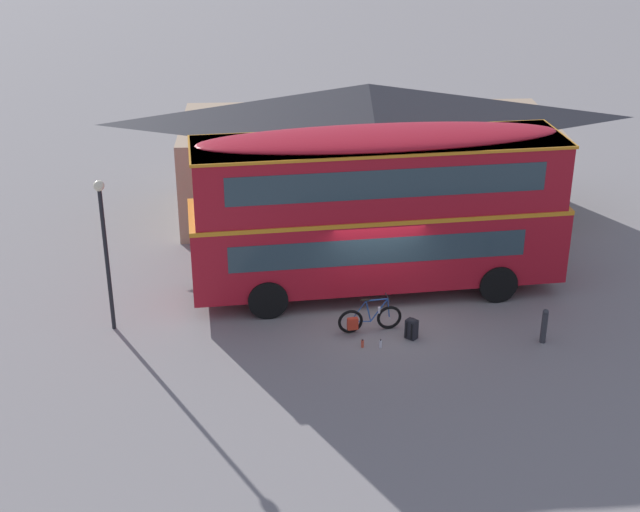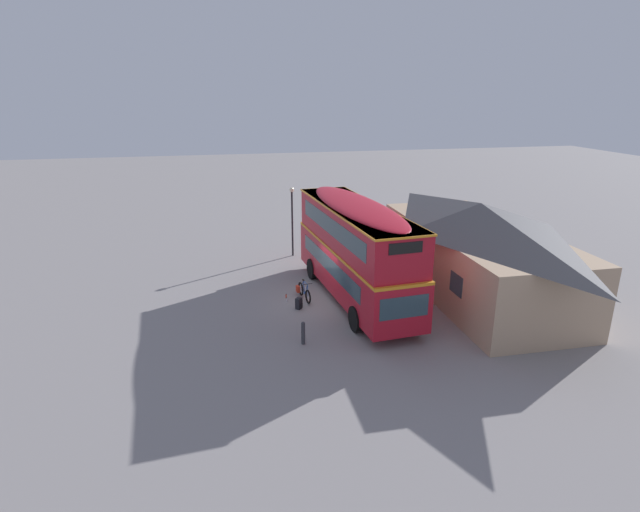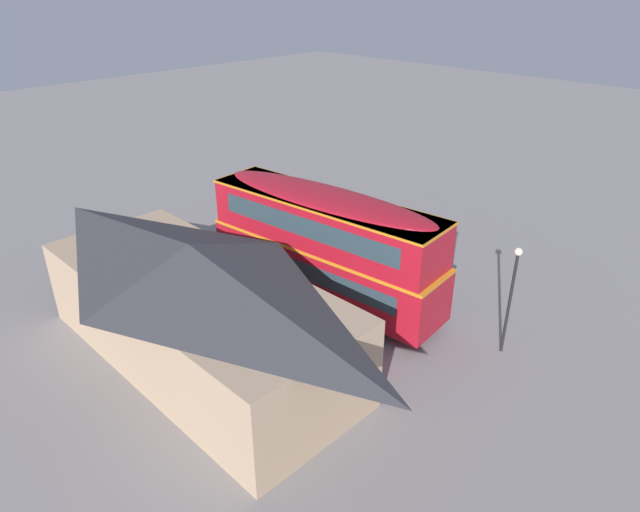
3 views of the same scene
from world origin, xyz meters
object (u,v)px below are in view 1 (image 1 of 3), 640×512
Objects in this scene: double_decker_bus at (378,205)px; street_lamp at (105,238)px; water_bottle_red_squeeze at (363,344)px; touring_bicycle at (368,319)px; backpack_on_ground at (412,328)px; kerb_bollard at (544,325)px; water_bottle_clear_plastic at (380,344)px.

double_decker_bus is 7.51m from street_lamp.
water_bottle_red_squeeze is (-0.73, -3.24, -2.54)m from double_decker_bus.
street_lamp is at bearing 175.04° from touring_bicycle.
backpack_on_ground is 2.55× the size of water_bottle_red_squeeze.
backpack_on_ground is 8.29m from street_lamp.
kerb_bollard reaches higher than water_bottle_red_squeeze.
double_decker_bus is 11.02× the size of kerb_bollard.
water_bottle_red_squeeze is 4.74m from kerb_bollard.
water_bottle_clear_plastic is 0.06× the size of street_lamp.
backpack_on_ground is at bearing 26.67° from water_bottle_clear_plastic.
touring_bicycle reaches higher than water_bottle_clear_plastic.
water_bottle_clear_plastic is 7.60m from street_lamp.
touring_bicycle is 7.32× the size of water_bottle_clear_plastic.
double_decker_bus is 4.18m from water_bottle_red_squeeze.
double_decker_bus reaches higher than water_bottle_clear_plastic.
kerb_bollard is at bearing -0.36° from water_bottle_red_squeeze.
street_lamp reaches higher than water_bottle_clear_plastic.
street_lamp is (-6.56, 1.41, 2.53)m from water_bottle_red_squeeze.
double_decker_bus is 46.62× the size of water_bottle_red_squeeze.
kerb_bollard is (4.50, -0.85, 0.13)m from touring_bicycle.
double_decker_bus is at bearing 85.39° from water_bottle_clear_plastic.
touring_bicycle is at bearing -4.96° from street_lamp.
touring_bicycle is 0.41× the size of street_lamp.
street_lamp is at bearing 168.30° from water_bottle_clear_plastic.
double_decker_bus is at bearing 102.00° from backpack_on_ground.
double_decker_bus is 6.15× the size of touring_bicycle.
double_decker_bus is 3.36m from touring_bicycle.
water_bottle_clear_plastic is (-0.26, -3.28, -2.53)m from double_decker_bus.
touring_bicycle reaches higher than kerb_bollard.
kerb_bollard reaches higher than water_bottle_clear_plastic.
touring_bicycle reaches higher than backpack_on_ground.
water_bottle_clear_plastic is at bearing -5.50° from water_bottle_red_squeeze.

